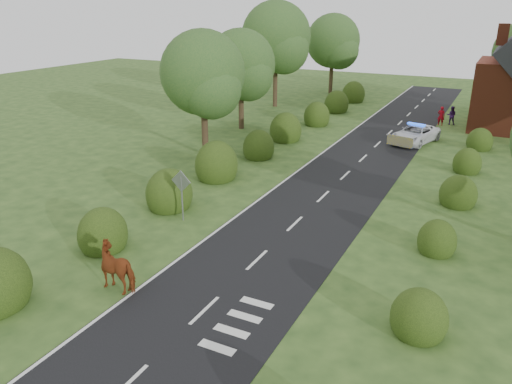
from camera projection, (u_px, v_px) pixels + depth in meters
The scene contains 14 objects.
ground at pixel (257, 260), 20.34m from camera, with size 120.00×120.00×0.00m, color #2B481D.
road at pixel (359, 162), 32.86m from camera, with size 6.00×70.00×0.02m, color black.
road_markings at pixel (325, 167), 31.80m from camera, with size 4.96×70.00×0.01m.
hedgerow_left at pixel (248, 152), 32.58m from camera, with size 2.75×50.41×3.00m.
hedgerow_right at pixel (460, 188), 26.73m from camera, with size 2.10×45.78×2.10m.
tree_left_a at pixel (205, 77), 32.46m from camera, with size 5.74×5.60×8.38m.
tree_left_b at pixel (243, 67), 39.87m from camera, with size 5.74×5.60×8.07m.
tree_left_c at pixel (278, 40), 48.28m from camera, with size 6.97×6.80×10.22m.
tree_left_d at pixel (335, 43), 55.93m from camera, with size 6.15×6.00×8.89m.
road_sign at pixel (181, 188), 23.53m from camera, with size 1.06×0.08×2.53m.
cow at pixel (120, 269), 18.20m from camera, with size 1.08×2.05×1.45m, color maroon.
police_van at pixel (415, 134), 37.25m from camera, with size 3.41×5.24×1.48m.
pedestrian_red at pixel (441, 116), 42.61m from camera, with size 0.59×0.39×1.63m, color maroon.
pedestrian_purple at pixel (451, 115), 42.94m from camera, with size 0.77×0.60×1.58m, color #371854.
Camera 1 is at (8.08, -16.12, 9.81)m, focal length 35.00 mm.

